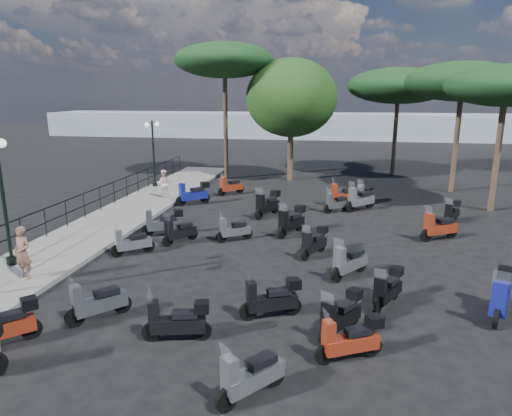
% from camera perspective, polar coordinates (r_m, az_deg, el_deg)
% --- Properties ---
extents(ground, '(120.00, 120.00, 0.00)m').
position_cam_1_polar(ground, '(15.47, -1.69, -6.50)').
color(ground, black).
rests_on(ground, ground).
extents(sidewalk, '(3.00, 30.00, 0.15)m').
position_cam_1_polar(sidewalk, '(20.35, -18.06, -1.90)').
color(sidewalk, slate).
rests_on(sidewalk, ground).
extents(railing, '(0.04, 26.04, 1.10)m').
position_cam_1_polar(railing, '(20.64, -21.68, 0.37)').
color(railing, black).
rests_on(railing, sidewalk).
extents(lamp_post_1, '(0.60, 1.14, 4.06)m').
position_cam_1_polar(lamp_post_1, '(16.04, -29.10, 1.60)').
color(lamp_post_1, black).
rests_on(lamp_post_1, sidewalk).
extents(lamp_post_2, '(0.53, 1.09, 3.82)m').
position_cam_1_polar(lamp_post_2, '(27.21, -12.71, 7.20)').
color(lamp_post_2, black).
rests_on(lamp_post_2, sidewalk).
extents(woman, '(0.65, 0.50, 1.58)m').
position_cam_1_polar(woman, '(14.96, -27.15, -5.02)').
color(woman, brown).
rests_on(woman, sidewalk).
extents(pedestrian_far, '(0.87, 0.79, 1.47)m').
position_cam_1_polar(pedestrian_far, '(24.27, -11.47, 3.00)').
color(pedestrian_far, beige).
rests_on(pedestrian_far, sidewalk).
extents(scooter_1, '(1.26, 1.29, 1.31)m').
position_cam_1_polar(scooter_1, '(11.76, -29.18, -12.72)').
color(scooter_1, black).
rests_on(scooter_1, ground).
extents(scooter_2, '(1.23, 1.06, 1.22)m').
position_cam_1_polar(scooter_2, '(16.39, -15.28, -4.25)').
color(scooter_2, black).
rests_on(scooter_2, ground).
extents(scooter_3, '(0.99, 1.35, 1.26)m').
position_cam_1_polar(scooter_3, '(17.22, -9.57, -2.99)').
color(scooter_3, black).
rests_on(scooter_3, ground).
extents(scooter_4, '(1.56, 0.95, 1.34)m').
position_cam_1_polar(scooter_4, '(18.27, -11.50, -1.86)').
color(scooter_4, black).
rests_on(scooter_4, ground).
extents(scooter_5, '(1.49, 1.34, 1.45)m').
position_cam_1_polar(scooter_5, '(23.14, -7.84, 1.76)').
color(scooter_5, black).
rests_on(scooter_5, ground).
extents(scooter_6, '(1.56, 0.62, 1.26)m').
position_cam_1_polar(scooter_6, '(10.69, -9.83, -13.82)').
color(scooter_6, black).
rests_on(scooter_6, ground).
extents(scooter_7, '(1.17, 1.32, 1.32)m').
position_cam_1_polar(scooter_7, '(12.06, -19.26, -11.15)').
color(scooter_7, black).
rests_on(scooter_7, ground).
extents(scooter_8, '(1.27, 0.97, 1.19)m').
position_cam_1_polar(scooter_8, '(17.30, -2.83, -2.80)').
color(scooter_8, black).
rests_on(scooter_8, ground).
extents(scooter_9, '(1.00, 1.64, 1.41)m').
position_cam_1_polar(scooter_9, '(18.04, 4.44, -1.73)').
color(scooter_9, black).
rests_on(scooter_9, ground).
extents(scooter_10, '(1.22, 1.27, 1.32)m').
position_cam_1_polar(scooter_10, '(25.21, -3.22, 2.69)').
color(scooter_10, black).
rests_on(scooter_10, ground).
extents(scooter_12, '(1.13, 1.32, 1.30)m').
position_cam_1_polar(scooter_12, '(8.83, -0.69, -20.34)').
color(scooter_12, black).
rests_on(scooter_12, ground).
extents(scooter_13, '(1.50, 0.88, 1.28)m').
position_cam_1_polar(scooter_13, '(11.55, 1.95, -11.35)').
color(scooter_13, black).
rests_on(scooter_13, ground).
extents(scooter_14, '(1.13, 1.43, 1.36)m').
position_cam_1_polar(scooter_14, '(14.18, 11.55, -6.70)').
color(scooter_14, black).
rests_on(scooter_14, ground).
extents(scooter_15, '(0.98, 1.71, 1.46)m').
position_cam_1_polar(scooter_15, '(20.67, 1.46, 0.41)').
color(scooter_15, black).
rests_on(scooter_15, ground).
extents(scooter_16, '(1.78, 0.77, 1.45)m').
position_cam_1_polar(scooter_16, '(23.07, 10.98, 1.48)').
color(scooter_16, black).
rests_on(scooter_16, ground).
extents(scooter_18, '(1.42, 0.88, 1.23)m').
position_cam_1_polar(scooter_18, '(10.07, 11.68, -15.86)').
color(scooter_18, black).
rests_on(scooter_18, ground).
extents(scooter_19, '(1.01, 1.38, 1.25)m').
position_cam_1_polar(scooter_19, '(10.98, 10.55, -13.08)').
color(scooter_19, black).
rests_on(scooter_19, ground).
extents(scooter_20, '(0.88, 1.42, 1.22)m').
position_cam_1_polar(scooter_20, '(15.82, 7.29, -4.36)').
color(scooter_20, black).
rests_on(scooter_20, ground).
extents(scooter_21, '(1.22, 1.02, 1.20)m').
position_cam_1_polar(scooter_21, '(21.79, 10.04, 0.55)').
color(scooter_21, black).
rests_on(scooter_21, ground).
extents(scooter_22, '(1.39, 1.40, 1.48)m').
position_cam_1_polar(scooter_22, '(22.33, 12.87, 1.00)').
color(scooter_22, black).
rests_on(scooter_22, ground).
extents(scooter_24, '(0.94, 1.73, 1.45)m').
position_cam_1_polar(scooter_24, '(13.03, 28.26, -9.74)').
color(scooter_24, black).
rests_on(scooter_24, ground).
extents(scooter_25, '(0.89, 1.41, 1.23)m').
position_cam_1_polar(scooter_25, '(12.59, 16.12, -9.80)').
color(scooter_25, black).
rests_on(scooter_25, ground).
extents(scooter_26, '(1.54, 1.06, 1.40)m').
position_cam_1_polar(scooter_26, '(18.70, 21.90, -2.31)').
color(scooter_26, black).
rests_on(scooter_26, ground).
extents(scooter_27, '(0.89, 1.35, 1.19)m').
position_cam_1_polar(scooter_27, '(21.38, 23.30, -0.58)').
color(scooter_27, black).
rests_on(scooter_27, ground).
extents(scooter_28, '(1.00, 1.41, 1.29)m').
position_cam_1_polar(scooter_28, '(23.91, 13.49, 1.66)').
color(scooter_28, black).
rests_on(scooter_28, ground).
extents(broadleaf_tree, '(5.68, 5.68, 7.59)m').
position_cam_1_polar(broadleaf_tree, '(29.12, 4.43, 13.54)').
color(broadleaf_tree, '#38281E').
rests_on(broadleaf_tree, ground).
extents(pine_0, '(6.76, 6.76, 7.13)m').
position_cam_1_polar(pine_0, '(32.41, 17.40, 14.37)').
color(pine_0, '#38281E').
rests_on(pine_0, ground).
extents(pine_1, '(6.11, 6.11, 7.15)m').
position_cam_1_polar(pine_1, '(27.76, 24.41, 14.18)').
color(pine_1, '#38281E').
rests_on(pine_1, ground).
extents(pine_2, '(6.27, 6.27, 8.55)m').
position_cam_1_polar(pine_2, '(29.76, -3.95, 17.91)').
color(pine_2, '#38281E').
rests_on(pine_2, ground).
extents(pine_3, '(5.38, 5.38, 6.73)m').
position_cam_1_polar(pine_3, '(23.91, 28.80, 13.21)').
color(pine_3, '#38281E').
rests_on(pine_3, ground).
extents(distant_hills, '(70.00, 8.00, 3.00)m').
position_cam_1_polar(distant_hills, '(59.36, 7.51, 10.19)').
color(distant_hills, gray).
rests_on(distant_hills, ground).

